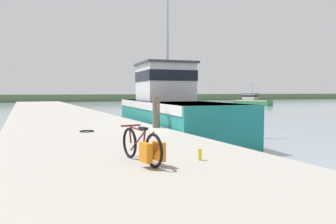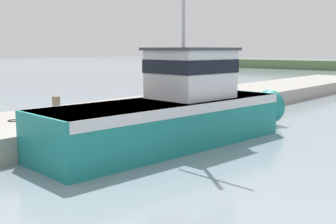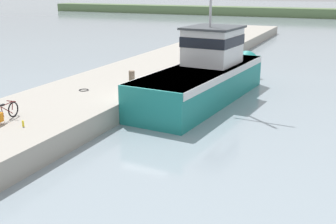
# 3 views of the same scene
# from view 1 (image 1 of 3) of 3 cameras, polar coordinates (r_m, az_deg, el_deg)

# --- Properties ---
(ground_plane) EXTENTS (320.00, 320.00, 0.00)m
(ground_plane) POSITION_cam_1_polar(r_m,az_deg,el_deg) (13.49, 2.58, -6.64)
(ground_plane) COLOR #84939E
(dock_pier) EXTENTS (5.85, 80.00, 0.97)m
(dock_pier) POSITION_cam_1_polar(r_m,az_deg,el_deg) (12.21, -13.52, -5.50)
(dock_pier) COLOR #A39E93
(dock_pier) RESTS_ON ground_plane
(far_shoreline) EXTENTS (180.00, 5.00, 1.78)m
(far_shoreline) POSITION_cam_1_polar(r_m,az_deg,el_deg) (91.27, -0.88, 2.57)
(far_shoreline) COLOR #567047
(far_shoreline) RESTS_ON ground_plane
(fishing_boat_main) EXTENTS (4.31, 13.45, 10.74)m
(fishing_boat_main) POSITION_cam_1_polar(r_m,az_deg,el_deg) (17.81, 0.19, 0.55)
(fishing_boat_main) COLOR teal
(fishing_boat_main) RESTS_ON ground_plane
(boat_red_outer) EXTENTS (3.84, 7.41, 4.23)m
(boat_red_outer) POSITION_cam_1_polar(r_m,az_deg,el_deg) (60.02, 14.46, 1.92)
(boat_red_outer) COLOR #337F47
(boat_red_outer) RESTS_ON ground_plane
(bicycle_touring) EXTENTS (0.55, 1.73, 0.72)m
(bicycle_touring) POSITION_cam_1_polar(r_m,az_deg,el_deg) (6.42, -4.11, -6.16)
(bicycle_touring) COLOR black
(bicycle_touring) RESTS_ON dock_pier
(mooring_post) EXTENTS (0.29, 0.29, 1.22)m
(mooring_post) POSITION_cam_1_polar(r_m,az_deg,el_deg) (12.90, -2.07, -0.03)
(mooring_post) COLOR brown
(mooring_post) RESTS_ON dock_pier
(hose_coil) EXTENTS (0.51, 0.51, 0.04)m
(hose_coil) POSITION_cam_1_polar(r_m,az_deg,el_deg) (11.97, -13.96, -3.26)
(hose_coil) COLOR black
(hose_coil) RESTS_ON dock_pier
(water_bottle_on_curb) EXTENTS (0.08, 0.08, 0.24)m
(water_bottle_on_curb) POSITION_cam_1_polar(r_m,az_deg,el_deg) (6.83, 5.56, -7.36)
(water_bottle_on_curb) COLOR yellow
(water_bottle_on_curb) RESTS_ON dock_pier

